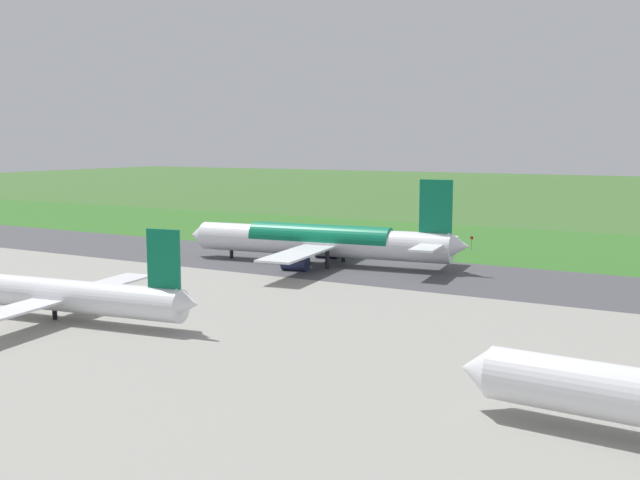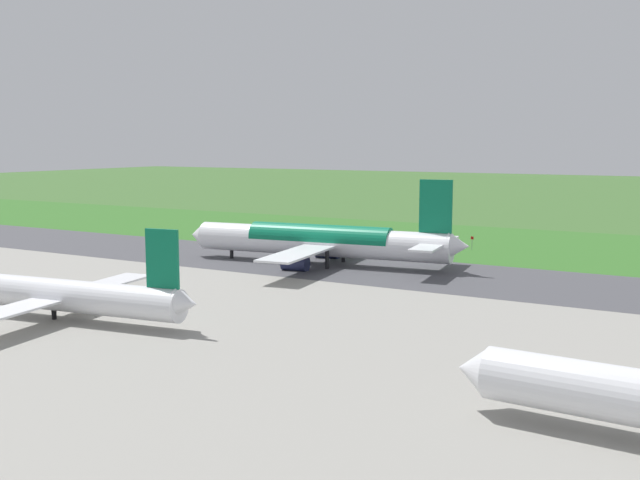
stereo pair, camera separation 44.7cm
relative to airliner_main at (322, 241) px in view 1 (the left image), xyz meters
The scene contains 8 objects.
ground_plane 6.10m from the airliner_main, behind, with size 800.00×800.00×0.00m, color #3D662D.
runway_asphalt 6.07m from the airliner_main, behind, with size 600.00×28.06×0.06m, color #47474C.
apron_concrete 59.61m from the airliner_main, 94.12° to the left, with size 440.00×110.00×0.05m, color gray.
grass_verge_foreground 33.69m from the airliner_main, 97.34° to the right, with size 600.00×80.00×0.04m, color #346B27.
airliner_main is the anchor object (origin of this frame).
airliner_parked_mid 53.29m from the airliner_main, 80.38° to the left, with size 41.56×34.11×12.14m.
no_stopping_sign 36.05m from the airliner_main, 120.12° to the right, with size 0.60×0.10×2.80m.
traffic_cone_orange 32.79m from the airliner_main, 116.37° to the right, with size 0.40×0.40×0.55m, color orange.
Camera 1 is at (-59.16, 114.86, 22.08)m, focal length 41.28 mm.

